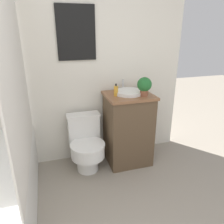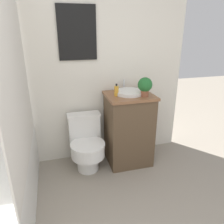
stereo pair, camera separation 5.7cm
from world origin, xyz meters
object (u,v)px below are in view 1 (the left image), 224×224
(toilet, at_px, (86,144))
(potted_plant, at_px, (144,85))
(sink, at_px, (128,92))
(soap_bottle, at_px, (116,91))

(toilet, height_order, potted_plant, potted_plant)
(potted_plant, bearing_deg, toilet, 171.38)
(sink, height_order, potted_plant, potted_plant)
(toilet, distance_m, sink, 0.79)
(toilet, relative_size, sink, 1.77)
(toilet, xyz_separation_m, potted_plant, (0.66, -0.10, 0.69))
(soap_bottle, relative_size, potted_plant, 0.65)
(sink, distance_m, soap_bottle, 0.17)
(potted_plant, bearing_deg, sink, 137.25)
(soap_bottle, bearing_deg, sink, 12.46)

